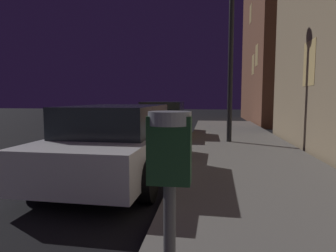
{
  "coord_description": "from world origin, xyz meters",
  "views": [
    {
      "loc": [
        4.63,
        -0.32,
        1.58
      ],
      "look_at": [
        4.16,
        3.02,
        1.25
      ],
      "focal_mm": 30.82,
      "sensor_mm": 36.0,
      "label": 1
    }
  ],
  "objects_px": {
    "parking_meter": "(169,186)",
    "car_yellow_cab": "(163,120)",
    "car_white": "(119,141)",
    "street_lamp": "(231,37)"
  },
  "relations": [
    {
      "from": "car_yellow_cab",
      "to": "street_lamp",
      "type": "xyz_separation_m",
      "value": [
        2.47,
        -1.67,
        2.83
      ]
    },
    {
      "from": "parking_meter",
      "to": "car_white",
      "type": "distance_m",
      "value": 4.64
    },
    {
      "from": "car_white",
      "to": "car_yellow_cab",
      "type": "distance_m",
      "value": 5.68
    },
    {
      "from": "car_yellow_cab",
      "to": "street_lamp",
      "type": "bearing_deg",
      "value": -34.06
    },
    {
      "from": "car_white",
      "to": "street_lamp",
      "type": "bearing_deg",
      "value": 58.44
    },
    {
      "from": "parking_meter",
      "to": "car_yellow_cab",
      "type": "height_order",
      "value": "parking_meter"
    },
    {
      "from": "car_white",
      "to": "car_yellow_cab",
      "type": "xyz_separation_m",
      "value": [
        0.0,
        5.68,
        -0.02
      ]
    },
    {
      "from": "parking_meter",
      "to": "car_white",
      "type": "relative_size",
      "value": 0.3
    },
    {
      "from": "street_lamp",
      "to": "car_white",
      "type": "bearing_deg",
      "value": -121.56
    },
    {
      "from": "parking_meter",
      "to": "car_yellow_cab",
      "type": "xyz_separation_m",
      "value": [
        -1.61,
        10.01,
        -0.49
      ]
    }
  ]
}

